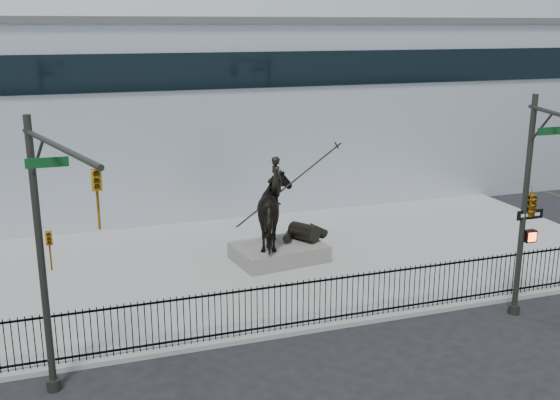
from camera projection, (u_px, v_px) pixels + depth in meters
name	position (u px, v px, depth m)	size (l,w,h in m)	color
ground	(313.00, 350.00, 18.61)	(120.00, 120.00, 0.00)	black
plaza	(245.00, 265.00, 24.99)	(30.00, 12.00, 0.15)	gray
building	(178.00, 109.00, 35.72)	(44.00, 14.00, 9.00)	silver
picket_fence	(298.00, 304.00, 19.52)	(22.10, 0.10, 1.50)	black
statue_plinth	(279.00, 252.00, 25.26)	(3.35, 2.31, 0.63)	#63615B
equestrian_statue	(281.00, 211.00, 24.86)	(4.27, 2.94, 3.64)	black
traffic_signal_left	(50.00, 249.00, 14.88)	(1.52, 4.84, 7.00)	#282A24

